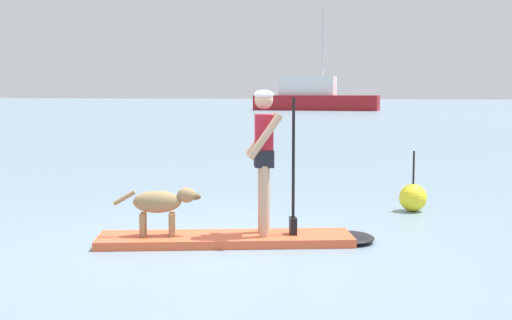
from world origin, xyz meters
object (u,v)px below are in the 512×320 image
Objects in this scene: moored_boat_center at (314,98)px; person_paddler at (265,152)px; dog at (162,203)px; marker_buoy at (413,198)px; paddleboard at (244,239)px.

person_paddler is at bearing -74.10° from moored_boat_center.
person_paddler is 1.36m from dog.
dog is at bearing -126.09° from marker_buoy.
marker_buoy is at bearing -72.20° from moored_boat_center.
moored_boat_center is 61.55m from marker_buoy.
person_paddler reaches higher than paddleboard.
dog is 0.07× the size of moored_boat_center.
person_paddler is 0.13× the size of moored_boat_center.
person_paddler is at bearing 24.47° from paddleboard.
paddleboard is 3.58× the size of marker_buoy.
marker_buoy is at bearing 53.91° from dog.
person_paddler is 1.87× the size of marker_buoy.
moored_boat_center reaches higher than marker_buoy.
paddleboard is 3.31m from marker_buoy.
marker_buoy is (1.32, 2.83, -0.88)m from person_paddler.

